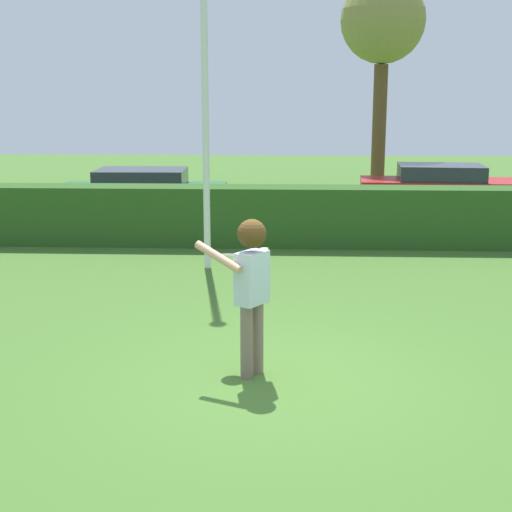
% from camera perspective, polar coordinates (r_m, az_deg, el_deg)
% --- Properties ---
extents(ground_plane, '(60.00, 60.00, 0.00)m').
position_cam_1_polar(ground_plane, '(8.16, 1.36, -9.60)').
color(ground_plane, '#436C2A').
extents(person, '(0.84, 0.49, 1.78)m').
position_cam_1_polar(person, '(7.90, -0.39, -1.81)').
color(person, '#7C6458').
rests_on(person, ground).
extents(frisbee, '(0.26, 0.25, 0.11)m').
position_cam_1_polar(frisbee, '(8.35, -2.24, 0.03)').
color(frisbee, white).
extents(lamppost, '(0.24, 0.24, 6.48)m').
position_cam_1_polar(lamppost, '(12.84, -4.07, 14.71)').
color(lamppost, silver).
rests_on(lamppost, ground).
extents(hedge_row, '(27.07, 0.90, 1.22)m').
position_cam_1_polar(hedge_row, '(15.07, 1.97, 3.17)').
color(hedge_row, '#2A521C').
rests_on(hedge_row, ground).
extents(parked_car_green, '(4.25, 1.91, 1.25)m').
position_cam_1_polar(parked_car_green, '(18.54, -8.97, 5.04)').
color(parked_car_green, '#1E6633').
rests_on(parked_car_green, ground).
extents(parked_car_red, '(4.32, 2.06, 1.25)m').
position_cam_1_polar(parked_car_red, '(20.07, 14.28, 5.38)').
color(parked_car_red, '#B21E1E').
rests_on(parked_car_red, ground).
extents(bare_elm_tree, '(2.53, 2.53, 6.50)m').
position_cam_1_polar(bare_elm_tree, '(22.95, 9.96, 17.47)').
color(bare_elm_tree, brown).
rests_on(bare_elm_tree, ground).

